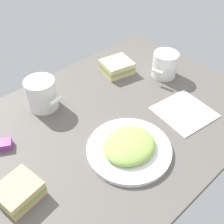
% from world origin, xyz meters
% --- Properties ---
extents(tabletop, '(0.90, 0.64, 0.02)m').
position_xyz_m(tabletop, '(0.00, 0.00, 0.01)').
color(tabletop, '#5B5651').
rests_on(tabletop, ground).
extents(plate_of_food, '(0.23, 0.23, 0.04)m').
position_xyz_m(plate_of_food, '(-0.05, -0.12, 0.03)').
color(plate_of_food, white).
rests_on(plate_of_food, tabletop).
extents(coffee_mug_black, '(0.11, 0.09, 0.09)m').
position_xyz_m(coffee_mug_black, '(0.29, 0.04, 0.07)').
color(coffee_mug_black, white).
rests_on(coffee_mug_black, tabletop).
extents(coffee_mug_milky, '(0.09, 0.12, 0.10)m').
position_xyz_m(coffee_mug_milky, '(-0.12, 0.19, 0.07)').
color(coffee_mug_milky, white).
rests_on(coffee_mug_milky, tabletop).
extents(sandwich_main, '(0.10, 0.09, 0.04)m').
position_xyz_m(sandwich_main, '(-0.33, -0.05, 0.04)').
color(sandwich_main, '#DBB77A').
rests_on(sandwich_main, tabletop).
extents(sandwich_side, '(0.12, 0.11, 0.04)m').
position_xyz_m(sandwich_side, '(0.18, 0.17, 0.04)').
color(sandwich_side, beige).
rests_on(sandwich_side, tabletop).
extents(paper_napkin, '(0.17, 0.17, 0.00)m').
position_xyz_m(paper_napkin, '(0.18, -0.13, 0.02)').
color(paper_napkin, white).
rests_on(paper_napkin, tabletop).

